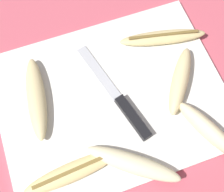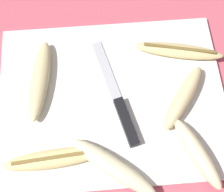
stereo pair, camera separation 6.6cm
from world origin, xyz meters
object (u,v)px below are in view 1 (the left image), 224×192
banana_golden_short (72,172)px  banana_mellow_near (36,98)px  banana_spotted_left (163,37)px  banana_pale_long (133,164)px  banana_cream_curved (208,130)px  banana_ripe_center (180,80)px  knife (125,108)px

banana_golden_short → banana_mellow_near: 0.17m
banana_spotted_left → banana_pale_long: size_ratio=1.17×
banana_mellow_near → banana_cream_curved: 0.36m
banana_golden_short → banana_ripe_center: banana_ripe_center is taller
banana_golden_short → banana_cream_curved: size_ratio=1.27×
banana_cream_curved → banana_ripe_center: (-0.01, 0.12, -0.00)m
knife → banana_mellow_near: bearing=140.2°
knife → banana_pale_long: (-0.03, -0.12, 0.01)m
banana_cream_curved → banana_spotted_left: size_ratio=0.77×
banana_mellow_near → banana_spotted_left: size_ratio=0.95×
banana_cream_curved → banana_pale_long: 0.16m
banana_ripe_center → banana_pale_long: bearing=-140.3°
banana_pale_long → banana_spotted_left: bearing=55.7°
banana_mellow_near → banana_pale_long: 0.24m
banana_mellow_near → banana_spotted_left: (0.31, 0.05, -0.00)m
banana_cream_curved → banana_spotted_left: 0.23m
banana_mellow_near → banana_cream_curved: size_ratio=1.23×
banana_ripe_center → banana_cream_curved: bearing=-86.6°
knife → banana_ripe_center: (0.13, 0.02, 0.01)m
banana_cream_curved → banana_spotted_left: (0.00, 0.23, -0.01)m
banana_golden_short → banana_pale_long: (0.12, -0.03, 0.00)m
knife → banana_ripe_center: bearing=-7.7°
knife → banana_mellow_near: (-0.17, 0.08, 0.01)m
banana_cream_curved → banana_ripe_center: 0.12m
banana_cream_curved → knife: bearing=142.9°
knife → banana_golden_short: size_ratio=1.28×
knife → banana_mellow_near: banana_mellow_near is taller
knife → banana_cream_curved: size_ratio=1.63×
banana_spotted_left → banana_ripe_center: 0.12m
knife → banana_pale_long: 0.12m
banana_cream_curved → banana_pale_long: banana_cream_curved is taller
banana_ripe_center → banana_golden_short: bearing=-158.9°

